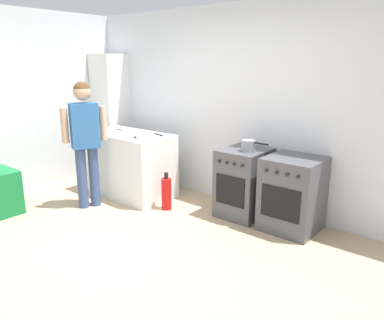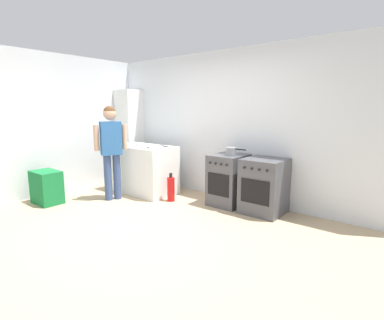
{
  "view_description": "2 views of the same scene",
  "coord_description": "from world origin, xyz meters",
  "px_view_note": "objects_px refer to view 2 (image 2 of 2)",
  "views": [
    {
      "loc": [
        2.66,
        -2.24,
        1.88
      ],
      "look_at": [
        0.1,
        0.87,
        0.82
      ],
      "focal_mm": 35.0,
      "sensor_mm": 36.0,
      "label": 1
    },
    {
      "loc": [
        2.96,
        -2.58,
        1.61
      ],
      "look_at": [
        0.15,
        0.86,
        0.84
      ],
      "focal_mm": 28.0,
      "sensor_mm": 36.0,
      "label": 2
    }
  ],
  "objects_px": {
    "oven_left": "(228,180)",
    "fire_extinguisher": "(171,189)",
    "knife_paring": "(135,144)",
    "recycling_crate_upper": "(46,179)",
    "knife_chef": "(162,146)",
    "recycling_crate_lower": "(47,195)",
    "knife_bread": "(165,146)",
    "larder_cabinet": "(130,136)",
    "knife_carving": "(147,147)",
    "oven_right": "(264,186)",
    "pot": "(231,151)",
    "person": "(111,145)"
  },
  "relations": [
    {
      "from": "recycling_crate_upper",
      "to": "recycling_crate_lower",
      "type": "bearing_deg",
      "value": 0.0
    },
    {
      "from": "recycling_crate_upper",
      "to": "knife_chef",
      "type": "bearing_deg",
      "value": 59.28
    },
    {
      "from": "knife_carving",
      "to": "recycling_crate_lower",
      "type": "height_order",
      "value": "knife_carving"
    },
    {
      "from": "knife_bread",
      "to": "fire_extinguisher",
      "type": "relative_size",
      "value": 0.66
    },
    {
      "from": "oven_right",
      "to": "knife_chef",
      "type": "bearing_deg",
      "value": -175.85
    },
    {
      "from": "knife_bread",
      "to": "person",
      "type": "xyz_separation_m",
      "value": [
        -0.44,
        -0.89,
        0.08
      ]
    },
    {
      "from": "oven_left",
      "to": "pot",
      "type": "distance_m",
      "value": 0.5
    },
    {
      "from": "oven_right",
      "to": "larder_cabinet",
      "type": "relative_size",
      "value": 0.42
    },
    {
      "from": "oven_right",
      "to": "larder_cabinet",
      "type": "bearing_deg",
      "value": 178.23
    },
    {
      "from": "oven_left",
      "to": "knife_paring",
      "type": "distance_m",
      "value": 2.09
    },
    {
      "from": "knife_chef",
      "to": "knife_paring",
      "type": "xyz_separation_m",
      "value": [
        -0.63,
        -0.14,
        0.0
      ]
    },
    {
      "from": "oven_right",
      "to": "fire_extinguisher",
      "type": "height_order",
      "value": "oven_right"
    },
    {
      "from": "knife_carving",
      "to": "recycling_crate_upper",
      "type": "xyz_separation_m",
      "value": [
        -0.98,
        -1.42,
        -0.48
      ]
    },
    {
      "from": "recycling_crate_upper",
      "to": "person",
      "type": "bearing_deg",
      "value": 50.85
    },
    {
      "from": "oven_right",
      "to": "knife_carving",
      "type": "height_order",
      "value": "knife_carving"
    },
    {
      "from": "knife_bread",
      "to": "knife_carving",
      "type": "xyz_separation_m",
      "value": [
        -0.15,
        -0.32,
        0.0
      ]
    },
    {
      "from": "oven_left",
      "to": "knife_carving",
      "type": "distance_m",
      "value": 1.6
    },
    {
      "from": "oven_left",
      "to": "larder_cabinet",
      "type": "distance_m",
      "value": 2.71
    },
    {
      "from": "knife_paring",
      "to": "recycling_crate_lower",
      "type": "bearing_deg",
      "value": -104.46
    },
    {
      "from": "oven_left",
      "to": "knife_paring",
      "type": "relative_size",
      "value": 4.03
    },
    {
      "from": "knife_bread",
      "to": "fire_extinguisher",
      "type": "height_order",
      "value": "knife_bread"
    },
    {
      "from": "oven_left",
      "to": "knife_bread",
      "type": "relative_size",
      "value": 2.59
    },
    {
      "from": "knife_carving",
      "to": "recycling_crate_lower",
      "type": "distance_m",
      "value": 1.89
    },
    {
      "from": "oven_left",
      "to": "recycling_crate_lower",
      "type": "relative_size",
      "value": 1.63
    },
    {
      "from": "knife_chef",
      "to": "knife_bread",
      "type": "bearing_deg",
      "value": -9.58
    },
    {
      "from": "oven_right",
      "to": "person",
      "type": "distance_m",
      "value": 2.67
    },
    {
      "from": "knife_bread",
      "to": "person",
      "type": "bearing_deg",
      "value": -116.17
    },
    {
      "from": "knife_bread",
      "to": "recycling_crate_upper",
      "type": "xyz_separation_m",
      "value": [
        -1.13,
        -1.74,
        -0.48
      ]
    },
    {
      "from": "knife_carving",
      "to": "recycling_crate_upper",
      "type": "relative_size",
      "value": 0.57
    },
    {
      "from": "pot",
      "to": "recycling_crate_lower",
      "type": "bearing_deg",
      "value": -143.73
    },
    {
      "from": "knife_carving",
      "to": "pot",
      "type": "bearing_deg",
      "value": 15.47
    },
    {
      "from": "knife_bread",
      "to": "knife_paring",
      "type": "relative_size",
      "value": 1.56
    },
    {
      "from": "knife_chef",
      "to": "knife_carving",
      "type": "distance_m",
      "value": 0.34
    },
    {
      "from": "knife_carving",
      "to": "oven_left",
      "type": "bearing_deg",
      "value": 18.33
    },
    {
      "from": "knife_carving",
      "to": "larder_cabinet",
      "type": "xyz_separation_m",
      "value": [
        -1.2,
        0.58,
        0.1
      ]
    },
    {
      "from": "oven_left",
      "to": "knife_carving",
      "type": "relative_size",
      "value": 2.87
    },
    {
      "from": "person",
      "to": "larder_cabinet",
      "type": "xyz_separation_m",
      "value": [
        -0.91,
        1.15,
        0.02
      ]
    },
    {
      "from": "knife_bread",
      "to": "knife_carving",
      "type": "bearing_deg",
      "value": -114.69
    },
    {
      "from": "person",
      "to": "recycling_crate_lower",
      "type": "relative_size",
      "value": 3.16
    },
    {
      "from": "larder_cabinet",
      "to": "person",
      "type": "bearing_deg",
      "value": -51.77
    },
    {
      "from": "knife_chef",
      "to": "recycling_crate_upper",
      "type": "height_order",
      "value": "knife_chef"
    },
    {
      "from": "recycling_crate_lower",
      "to": "larder_cabinet",
      "type": "xyz_separation_m",
      "value": [
        -0.22,
        2.0,
        0.86
      ]
    },
    {
      "from": "larder_cabinet",
      "to": "knife_chef",
      "type": "bearing_deg",
      "value": -11.22
    },
    {
      "from": "knife_chef",
      "to": "fire_extinguisher",
      "type": "distance_m",
      "value": 0.92
    },
    {
      "from": "recycling_crate_upper",
      "to": "knife_carving",
      "type": "bearing_deg",
      "value": 55.35
    },
    {
      "from": "oven_left",
      "to": "fire_extinguisher",
      "type": "height_order",
      "value": "oven_left"
    },
    {
      "from": "pot",
      "to": "recycling_crate_lower",
      "type": "height_order",
      "value": "pot"
    },
    {
      "from": "knife_carving",
      "to": "fire_extinguisher",
      "type": "distance_m",
      "value": 0.9
    },
    {
      "from": "knife_bread",
      "to": "person",
      "type": "height_order",
      "value": "person"
    },
    {
      "from": "oven_right",
      "to": "recycling_crate_upper",
      "type": "bearing_deg",
      "value": -148.3
    }
  ]
}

